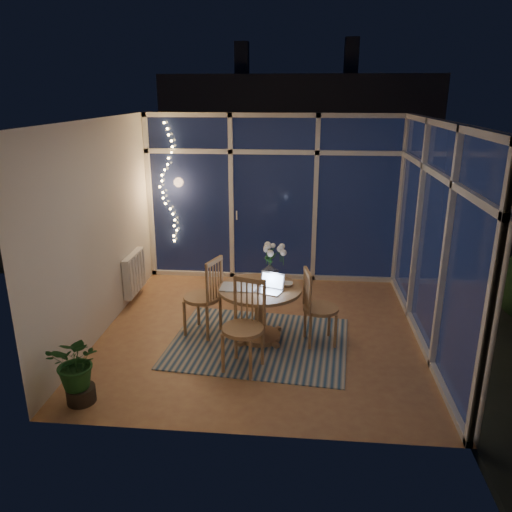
% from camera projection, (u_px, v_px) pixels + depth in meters
% --- Properties ---
extents(floor, '(4.00, 4.00, 0.00)m').
position_uv_depth(floor, '(263.00, 332.00, 6.32)').
color(floor, '#9C6244').
rests_on(floor, ground).
extents(ceiling, '(4.00, 4.00, 0.00)m').
position_uv_depth(ceiling, '(264.00, 120.00, 5.50)').
color(ceiling, white).
rests_on(ceiling, wall_back).
extents(wall_back, '(4.00, 0.04, 2.60)m').
position_uv_depth(wall_back, '(273.00, 199.00, 7.80)').
color(wall_back, silver).
rests_on(wall_back, floor).
extents(wall_front, '(4.00, 0.04, 2.60)m').
position_uv_depth(wall_front, '(243.00, 300.00, 4.02)').
color(wall_front, silver).
rests_on(wall_front, floor).
extents(wall_left, '(0.04, 4.00, 2.60)m').
position_uv_depth(wall_left, '(100.00, 229.00, 6.09)').
color(wall_left, silver).
rests_on(wall_left, floor).
extents(wall_right, '(0.04, 4.00, 2.60)m').
position_uv_depth(wall_right, '(436.00, 238.00, 5.73)').
color(wall_right, silver).
rests_on(wall_right, floor).
extents(window_wall_back, '(4.00, 0.10, 2.60)m').
position_uv_depth(window_wall_back, '(273.00, 199.00, 7.76)').
color(window_wall_back, silver).
rests_on(window_wall_back, floor).
extents(window_wall_right, '(0.10, 4.00, 2.60)m').
position_uv_depth(window_wall_right, '(433.00, 237.00, 5.73)').
color(window_wall_right, silver).
rests_on(window_wall_right, floor).
extents(radiator, '(0.10, 0.70, 0.58)m').
position_uv_depth(radiator, '(134.00, 273.00, 7.21)').
color(radiator, silver).
rests_on(radiator, wall_left).
extents(fairy_lights, '(0.24, 0.10, 1.85)m').
position_uv_depth(fairy_lights, '(167.00, 184.00, 7.76)').
color(fairy_lights, '#FFC866').
rests_on(fairy_lights, window_wall_back).
extents(garden_patio, '(12.00, 6.00, 0.10)m').
position_uv_depth(garden_patio, '(303.00, 232.00, 11.02)').
color(garden_patio, black).
rests_on(garden_patio, ground).
extents(garden_fence, '(11.00, 0.08, 1.80)m').
position_uv_depth(garden_fence, '(282.00, 184.00, 11.23)').
color(garden_fence, '#372214').
rests_on(garden_fence, ground).
extents(neighbour_roof, '(7.00, 3.00, 2.20)m').
position_uv_depth(neighbour_roof, '(299.00, 118.00, 13.63)').
color(neighbour_roof, '#2F3038').
rests_on(neighbour_roof, ground).
extents(garden_shrubs, '(0.90, 0.90, 0.90)m').
position_uv_depth(garden_shrubs, '(235.00, 227.00, 9.46)').
color(garden_shrubs, '#163219').
rests_on(garden_shrubs, ground).
extents(rug, '(2.24, 1.86, 0.01)m').
position_uv_depth(rug, '(259.00, 342.00, 6.05)').
color(rug, '#C2B59D').
rests_on(rug, floor).
extents(dining_table, '(1.08, 1.08, 0.68)m').
position_uv_depth(dining_table, '(260.00, 314.00, 6.04)').
color(dining_table, '#996045').
rests_on(dining_table, floor).
extents(chair_left, '(0.61, 0.61, 1.03)m').
position_uv_depth(chair_left, '(202.00, 296.00, 6.12)').
color(chair_left, '#996045').
rests_on(chair_left, floor).
extents(chair_right, '(0.52, 0.52, 0.95)m').
position_uv_depth(chair_right, '(321.00, 307.00, 5.89)').
color(chair_right, '#996045').
rests_on(chair_right, floor).
extents(chair_front, '(0.60, 0.60, 1.02)m').
position_uv_depth(chair_front, '(243.00, 327.00, 5.31)').
color(chair_front, '#996045').
rests_on(chair_front, floor).
extents(laptop, '(0.37, 0.35, 0.22)m').
position_uv_depth(laptop, '(269.00, 283.00, 5.77)').
color(laptop, silver).
rests_on(laptop, dining_table).
extents(flower_vase, '(0.22, 0.22, 0.21)m').
position_uv_depth(flower_vase, '(270.00, 271.00, 6.17)').
color(flower_vase, silver).
rests_on(flower_vase, dining_table).
extents(bowl, '(0.17, 0.17, 0.04)m').
position_uv_depth(bowl, '(287.00, 284.00, 5.99)').
color(bowl, white).
rests_on(bowl, dining_table).
extents(newspapers, '(0.44, 0.37, 0.01)m').
position_uv_depth(newspapers, '(239.00, 286.00, 5.95)').
color(newspapers, silver).
rests_on(newspapers, dining_table).
extents(phone, '(0.10, 0.06, 0.01)m').
position_uv_depth(phone, '(267.00, 293.00, 5.75)').
color(phone, black).
rests_on(phone, dining_table).
extents(potted_plant, '(0.55, 0.48, 0.76)m').
position_uv_depth(potted_plant, '(78.00, 367.00, 4.78)').
color(potted_plant, '#1B4C1E').
rests_on(potted_plant, floor).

